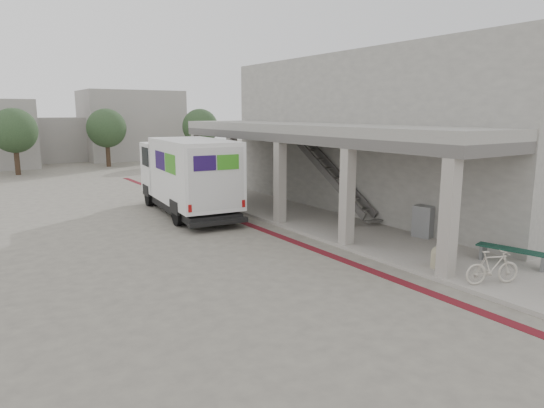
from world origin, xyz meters
TOP-DOWN VIEW (x-y plane):
  - ground at (0.00, 0.00)m, footprint 120.00×120.00m
  - bike_lane_stripe at (1.00, 2.00)m, footprint 0.35×40.00m
  - sidewalk at (4.00, 0.00)m, footprint 4.40×28.00m
  - transit_building at (6.83, 4.50)m, footprint 7.60×17.00m
  - distant_backdrop at (-2.84, 35.89)m, footprint 28.00×10.00m
  - tree_left at (-5.00, 28.00)m, footprint 3.20×3.20m
  - tree_mid at (2.00, 30.00)m, footprint 3.20×3.20m
  - tree_right at (10.00, 29.00)m, footprint 3.20×3.20m
  - fedex_truck at (-0.17, 8.51)m, footprint 3.17×8.06m
  - bench at (4.60, -3.91)m, footprint 0.90×2.05m
  - bollard_near at (2.55, -2.91)m, footprint 0.42×0.42m
  - bollard_far at (3.83, 2.27)m, footprint 0.35×0.35m
  - utility_cabinet at (5.00, -0.34)m, footprint 0.65×0.77m
  - bicycle_cream at (2.59, -4.55)m, footprint 1.54×0.96m

SIDE VIEW (x-z plane):
  - ground at x=0.00m, z-range 0.00..0.00m
  - bike_lane_stripe at x=1.00m, z-range 0.00..0.01m
  - sidewalk at x=4.00m, z-range 0.00..0.12m
  - bollard_far at x=3.83m, z-range 0.12..0.65m
  - bollard_near at x=2.55m, z-range 0.12..0.75m
  - bench at x=4.60m, z-range 0.22..0.69m
  - bicycle_cream at x=2.59m, z-range 0.12..1.02m
  - utility_cabinet at x=5.00m, z-range 0.12..1.24m
  - fedex_truck at x=-0.17m, z-range 0.11..3.47m
  - distant_backdrop at x=-2.84m, z-range -0.55..5.95m
  - tree_left at x=-5.00m, z-range 0.78..5.58m
  - tree_mid at x=2.00m, z-range 0.78..5.58m
  - tree_right at x=10.00m, z-range 0.78..5.58m
  - transit_building at x=6.83m, z-range -0.10..6.90m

